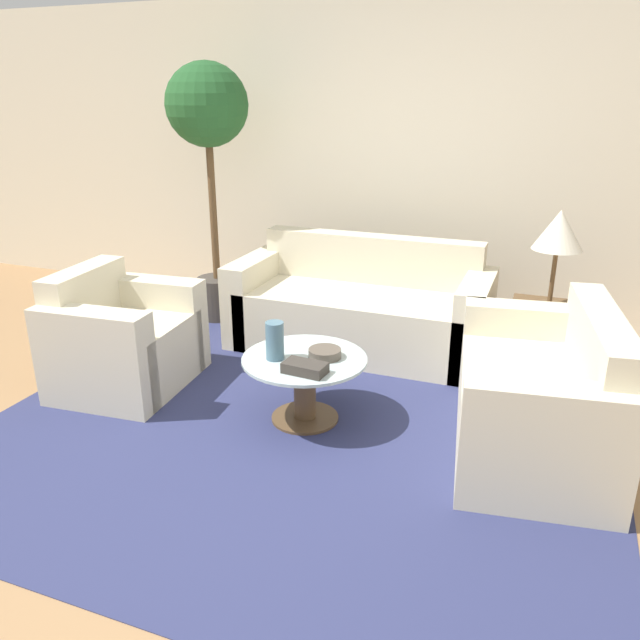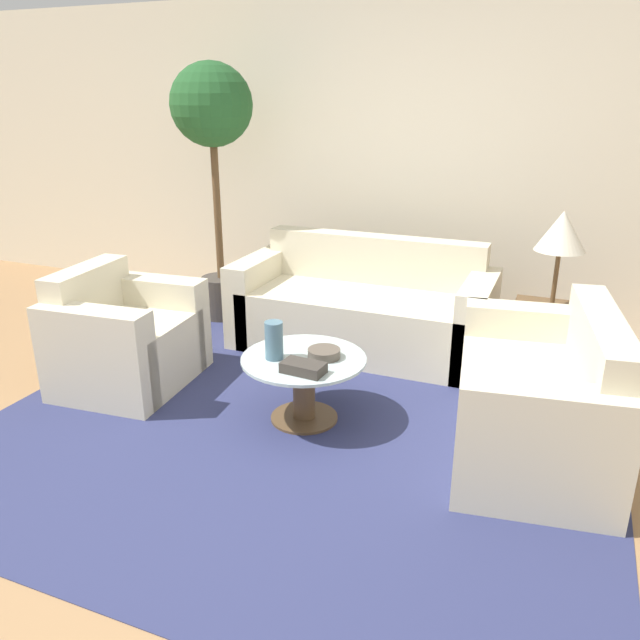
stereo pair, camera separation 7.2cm
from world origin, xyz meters
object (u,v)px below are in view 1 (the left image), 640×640
(potted_plant, at_px, (209,135))
(vase, at_px, (275,341))
(table_lamp, at_px, (559,233))
(loveseat, at_px, (545,401))
(coffee_table, at_px, (305,380))
(bowl, at_px, (325,353))
(sofa_main, at_px, (361,310))
(book_stack, at_px, (305,368))
(armchair, at_px, (120,343))

(potted_plant, distance_m, vase, 2.18)
(table_lamp, bearing_deg, loveseat, -87.39)
(coffee_table, height_order, bowl, bowl)
(table_lamp, bearing_deg, coffee_table, -139.58)
(sofa_main, bearing_deg, loveseat, -37.76)
(book_stack, bearing_deg, table_lamp, 51.66)
(table_lamp, xyz_separation_m, book_stack, (-1.20, -1.29, -0.58))
(loveseat, bearing_deg, potted_plant, -122.61)
(armchair, xyz_separation_m, bowl, (1.43, 0.03, 0.14))
(potted_plant, height_order, bowl, potted_plant)
(table_lamp, bearing_deg, bowl, -138.33)
(coffee_table, distance_m, vase, 0.30)
(sofa_main, relative_size, potted_plant, 0.92)
(vase, bearing_deg, bowl, 25.10)
(armchair, height_order, potted_plant, potted_plant)
(table_lamp, bearing_deg, armchair, -157.66)
(loveseat, xyz_separation_m, table_lamp, (-0.04, 0.92, 0.73))
(coffee_table, bearing_deg, potted_plant, 134.71)
(armchair, xyz_separation_m, potted_plant, (-0.06, 1.38, 1.24))
(sofa_main, bearing_deg, table_lamp, -5.90)
(sofa_main, relative_size, armchair, 2.01)
(sofa_main, xyz_separation_m, potted_plant, (-1.35, 0.17, 1.25))
(vase, xyz_separation_m, book_stack, (0.23, -0.12, -0.08))
(vase, relative_size, bowl, 1.17)
(sofa_main, height_order, potted_plant, potted_plant)
(coffee_table, bearing_deg, table_lamp, 40.42)
(armchair, xyz_separation_m, vase, (1.18, -0.10, 0.22))
(bowl, bearing_deg, table_lamp, 41.67)
(vase, bearing_deg, loveseat, 9.44)
(coffee_table, bearing_deg, bowl, 23.38)
(sofa_main, height_order, table_lamp, table_lamp)
(armchair, relative_size, vase, 4.26)
(bowl, bearing_deg, loveseat, 5.82)
(loveseat, xyz_separation_m, coffee_table, (-1.33, -0.17, -0.03))
(coffee_table, relative_size, bowl, 3.84)
(loveseat, xyz_separation_m, vase, (-1.48, -0.25, 0.23))
(table_lamp, height_order, bowl, table_lamp)
(armchair, bearing_deg, sofa_main, -51.27)
(loveseat, relative_size, coffee_table, 1.95)
(loveseat, height_order, table_lamp, table_lamp)
(potted_plant, bearing_deg, coffee_table, -45.29)
(loveseat, bearing_deg, sofa_main, -135.97)
(loveseat, bearing_deg, table_lamp, 174.40)
(armchair, height_order, coffee_table, armchair)
(sofa_main, distance_m, loveseat, 1.73)
(sofa_main, relative_size, vase, 8.56)
(sofa_main, xyz_separation_m, vase, (-0.11, -1.31, 0.23))
(armchair, distance_m, table_lamp, 2.92)
(armchair, bearing_deg, potted_plant, -1.96)
(potted_plant, bearing_deg, loveseat, -24.40)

